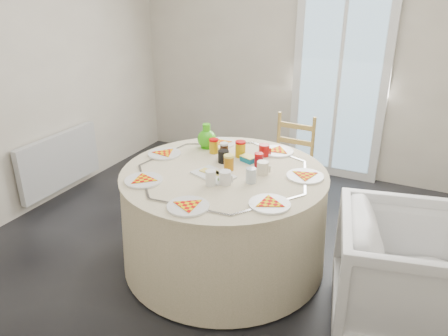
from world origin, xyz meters
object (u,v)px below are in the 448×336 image
at_px(radiator, 60,161).
at_px(green_pitcher, 207,136).
at_px(table, 224,219).
at_px(armchair, 406,273).
at_px(wooden_chair, 288,162).

xyz_separation_m(radiator, green_pitcher, (1.63, 0.09, 0.49)).
bearing_deg(table, armchair, -5.36).
bearing_deg(radiator, armchair, -7.08).
bearing_deg(radiator, green_pitcher, 3.28).
xyz_separation_m(armchair, green_pitcher, (-1.67, 0.50, 0.48)).
distance_m(radiator, wooden_chair, 2.27).
relative_size(table, wooden_chair, 1.73).
xyz_separation_m(radiator, table, (1.98, -0.29, -0.01)).
distance_m(radiator, armchair, 3.33).
bearing_deg(radiator, table, -8.23).
height_order(table, armchair, armchair).
bearing_deg(table, radiator, 171.77).
bearing_deg(table, wooden_chair, 81.99).
xyz_separation_m(wooden_chair, armchair, (1.17, -1.19, -0.08)).
bearing_deg(wooden_chair, radiator, -156.95).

